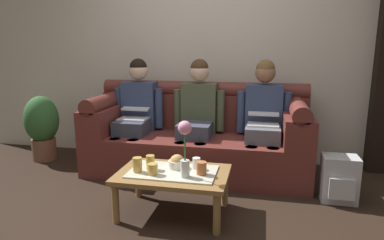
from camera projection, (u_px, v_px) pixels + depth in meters
ground_plane at (169, 221)px, 2.68m from camera, size 14.00×14.00×0.00m
back_wall_patterned at (207, 38)px, 4.00m from camera, size 6.00×0.12×2.90m
couch at (198, 138)px, 3.72m from camera, size 2.34×0.88×0.96m
person_left at (137, 110)px, 3.80m from camera, size 0.56×0.67×1.22m
person_middle at (198, 112)px, 3.66m from camera, size 0.56×0.67×1.22m
person_right at (263, 115)px, 3.52m from camera, size 0.56×0.67×1.22m
coffee_table at (173, 177)px, 2.75m from camera, size 0.89×0.59×0.37m
flower_vase at (185, 143)px, 2.56m from camera, size 0.10×0.10×0.44m
snack_bowl at (177, 163)px, 2.80m from camera, size 0.15×0.15×0.12m
cup_near_left at (196, 163)px, 2.78m from camera, size 0.06×0.06×0.09m
cup_near_right at (150, 162)px, 2.77m from camera, size 0.07×0.07×0.12m
cup_far_center at (153, 169)px, 2.65m from camera, size 0.08×0.08×0.09m
cup_far_left at (201, 168)px, 2.66m from camera, size 0.08×0.08×0.10m
cup_far_right at (137, 165)px, 2.71m from camera, size 0.07×0.07×0.12m
backpack_right at (339, 179)px, 3.00m from camera, size 0.30×0.27×0.41m
potted_plant at (42, 125)px, 4.08m from camera, size 0.40×0.40×0.78m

